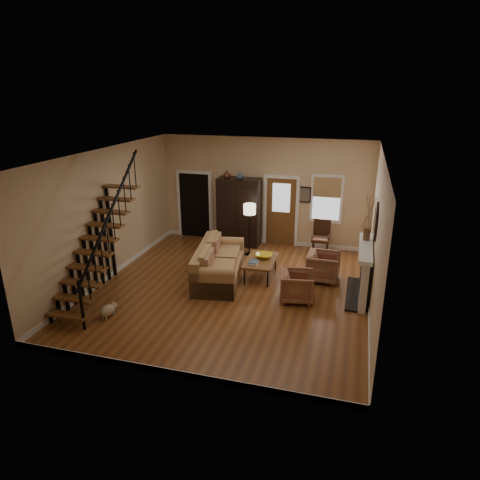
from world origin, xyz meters
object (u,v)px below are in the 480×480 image
(armoire, at_px, (239,212))
(armchair_right, at_px, (323,267))
(floor_lamp, at_px, (249,230))
(sofa, at_px, (219,263))
(armchair_left, at_px, (297,286))
(side_chair, at_px, (321,238))
(coffee_table, at_px, (261,268))

(armoire, bearing_deg, armchair_right, -35.79)
(floor_lamp, bearing_deg, sofa, -99.09)
(armoire, relative_size, armchair_left, 2.74)
(side_chair, bearing_deg, armchair_right, -82.11)
(armchair_left, xyz_separation_m, armchair_right, (0.48, 1.27, 0.02))
(armchair_right, bearing_deg, sofa, 106.79)
(armchair_right, relative_size, floor_lamp, 0.52)
(sofa, distance_m, armchair_right, 2.66)
(floor_lamp, bearing_deg, side_chair, 16.81)
(armchair_left, height_order, floor_lamp, floor_lamp)
(coffee_table, height_order, side_chair, side_chair)
(armchair_left, bearing_deg, floor_lamp, 26.06)
(side_chair, bearing_deg, armchair_left, -94.29)
(coffee_table, distance_m, armchair_left, 1.51)
(sofa, relative_size, floor_lamp, 1.56)
(sofa, height_order, coffee_table, sofa)
(floor_lamp, bearing_deg, coffee_table, -65.01)
(coffee_table, bearing_deg, armchair_left, -42.92)
(armchair_right, height_order, side_chair, side_chair)
(armchair_left, relative_size, side_chair, 0.75)
(sofa, xyz_separation_m, armchair_right, (2.57, 0.69, -0.08))
(floor_lamp, distance_m, side_chair, 2.12)
(armchair_left, distance_m, floor_lamp, 3.08)
(armoire, distance_m, floor_lamp, 1.01)
(armchair_right, xyz_separation_m, side_chair, (-0.25, 1.82, 0.14))
(sofa, relative_size, armchair_left, 3.15)
(sofa, bearing_deg, armoire, 85.43)
(armchair_left, bearing_deg, armchair_right, -30.52)
(armchair_left, bearing_deg, armoire, 25.59)
(coffee_table, height_order, armchair_left, armchair_left)
(sofa, height_order, floor_lamp, floor_lamp)
(armoire, xyz_separation_m, armchair_right, (2.80, -2.02, -0.68))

